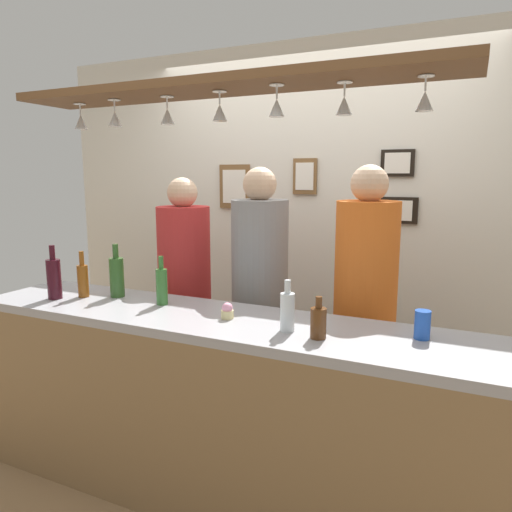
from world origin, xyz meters
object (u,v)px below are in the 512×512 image
at_px(bottle_beer_amber_tall, 83,279).
at_px(drink_can, 422,325).
at_px(bottle_beer_brown_stubby, 318,322).
at_px(person_left_red_shirt, 185,278).
at_px(bottle_soda_clear, 287,311).
at_px(picture_frame_crest, 305,176).
at_px(bottle_champagne_green, 117,276).
at_px(person_middle_grey_shirt, 260,280).
at_px(cupcake, 227,311).
at_px(picture_frame_lower_pair, 395,210).
at_px(picture_frame_caricature, 235,187).
at_px(person_right_orange_shirt, 365,290).
at_px(bottle_wine_dark_red, 54,278).
at_px(picture_frame_upper_small, 397,163).
at_px(bottle_beer_green_import, 162,285).

height_order(bottle_beer_amber_tall, drink_can, bottle_beer_amber_tall).
distance_m(bottle_beer_brown_stubby, bottle_beer_amber_tall, 1.41).
distance_m(person_left_red_shirt, drink_can, 1.60).
relative_size(bottle_soda_clear, picture_frame_crest, 0.88).
bearing_deg(bottle_champagne_green, person_middle_grey_shirt, 37.27).
height_order(person_middle_grey_shirt, cupcake, person_middle_grey_shirt).
relative_size(person_left_red_shirt, bottle_champagne_green, 5.43).
height_order(bottle_champagne_green, picture_frame_crest, picture_frame_crest).
relative_size(bottle_champagne_green, picture_frame_lower_pair, 1.00).
bearing_deg(picture_frame_caricature, bottle_champagne_green, -93.53).
bearing_deg(picture_frame_caricature, person_right_orange_shirt, -33.49).
xyz_separation_m(bottle_wine_dark_red, bottle_beer_amber_tall, (0.11, 0.10, -0.02)).
bearing_deg(person_middle_grey_shirt, picture_frame_caricature, 125.77).
xyz_separation_m(person_middle_grey_shirt, picture_frame_upper_small, (0.66, 0.80, 0.70)).
distance_m(person_left_red_shirt, bottle_beer_brown_stubby, 1.31).
bearing_deg(bottle_champagne_green, bottle_beer_amber_tall, -153.91).
height_order(person_left_red_shirt, picture_frame_lower_pair, person_left_red_shirt).
relative_size(bottle_champagne_green, picture_frame_caricature, 0.88).
height_order(bottle_beer_amber_tall, picture_frame_crest, picture_frame_crest).
height_order(person_middle_grey_shirt, drink_can, person_middle_grey_shirt).
bearing_deg(person_left_red_shirt, person_middle_grey_shirt, 0.00).
height_order(bottle_champagne_green, cupcake, bottle_champagne_green).
xyz_separation_m(bottle_beer_green_import, picture_frame_upper_small, (0.99, 1.33, 0.66)).
xyz_separation_m(person_middle_grey_shirt, drink_can, (0.98, -0.52, 0.01)).
bearing_deg(bottle_champagne_green, picture_frame_crest, 63.08).
relative_size(picture_frame_upper_small, picture_frame_caricature, 0.65).
height_order(bottle_beer_brown_stubby, drink_can, bottle_beer_brown_stubby).
height_order(bottle_beer_green_import, cupcake, bottle_beer_green_import).
relative_size(bottle_beer_amber_tall, picture_frame_upper_small, 1.18).
height_order(person_left_red_shirt, person_right_orange_shirt, person_right_orange_shirt).
distance_m(person_right_orange_shirt, bottle_beer_brown_stubby, 0.69).
xyz_separation_m(bottle_beer_brown_stubby, drink_can, (0.40, 0.17, -0.01)).
bearing_deg(bottle_wine_dark_red, picture_frame_caricature, 76.13).
height_order(drink_can, picture_frame_upper_small, picture_frame_upper_small).
bearing_deg(bottle_beer_brown_stubby, picture_frame_lower_pair, 87.09).
xyz_separation_m(bottle_soda_clear, picture_frame_upper_small, (0.23, 1.46, 0.67)).
bearing_deg(person_middle_grey_shirt, picture_frame_crest, 89.77).
bearing_deg(bottle_beer_green_import, person_left_red_shirt, 111.27).
height_order(bottle_wine_dark_red, drink_can, bottle_wine_dark_red).
bearing_deg(drink_can, bottle_beer_brown_stubby, -156.42).
bearing_deg(bottle_beer_brown_stubby, person_right_orange_shirt, 85.56).
bearing_deg(person_right_orange_shirt, bottle_wine_dark_red, -156.66).
xyz_separation_m(bottle_wine_dark_red, picture_frame_crest, (0.95, 1.48, 0.55)).
bearing_deg(bottle_champagne_green, person_left_red_shirt, 76.41).
height_order(person_middle_grey_shirt, bottle_beer_brown_stubby, person_middle_grey_shirt).
relative_size(bottle_beer_amber_tall, drink_can, 2.13).
distance_m(person_right_orange_shirt, drink_can, 0.62).
height_order(bottle_wine_dark_red, picture_frame_upper_small, picture_frame_upper_small).
xyz_separation_m(person_middle_grey_shirt, bottle_soda_clear, (0.43, -0.66, 0.04)).
distance_m(person_middle_grey_shirt, bottle_wine_dark_red, 1.16).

